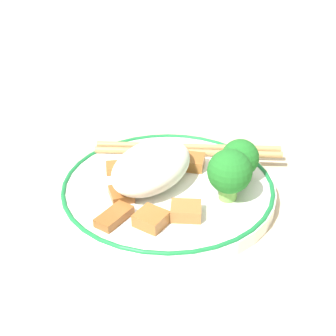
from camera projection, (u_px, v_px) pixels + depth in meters
name	position (u px, v px, depth m)	size (l,w,h in m)	color
ground_plane	(168.00, 196.00, 0.51)	(3.00, 3.00, 0.00)	#C6B28E
plate	(168.00, 188.00, 0.50)	(0.23, 0.23, 0.02)	white
rice_mound	(152.00, 166.00, 0.49)	(0.11, 0.07, 0.04)	white
broccoli_back_left	(230.00, 172.00, 0.46)	(0.04, 0.04, 0.05)	#72AD4C
broccoli_back_center	(240.00, 159.00, 0.50)	(0.04, 0.04, 0.05)	#72AD4C
meat_near_front	(151.00, 219.00, 0.44)	(0.03, 0.03, 0.01)	#995B28
meat_near_left	(121.00, 167.00, 0.52)	(0.04, 0.04, 0.01)	#995B28
meat_near_right	(187.00, 161.00, 0.53)	(0.04, 0.04, 0.01)	#995B28
meat_near_back	(114.00, 216.00, 0.44)	(0.04, 0.02, 0.01)	brown
meat_on_rice_edge	(186.00, 211.00, 0.45)	(0.04, 0.04, 0.01)	#9E6633
meat_mid_left	(121.00, 194.00, 0.48)	(0.03, 0.03, 0.01)	brown
chopsticks	(188.00, 150.00, 0.56)	(0.13, 0.20, 0.01)	#AD8451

